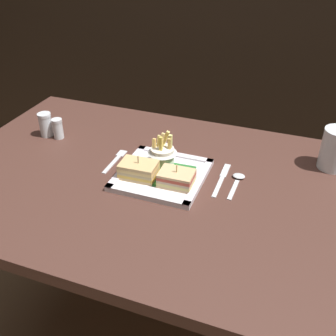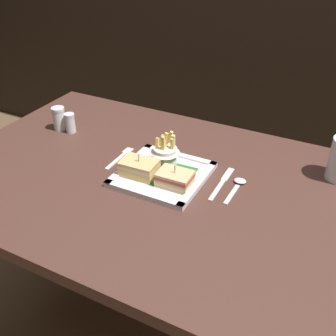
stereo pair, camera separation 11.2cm
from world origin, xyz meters
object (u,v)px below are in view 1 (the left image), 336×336
object	(u,v)px
sandwich_half_right	(176,178)
pepper_shaker	(58,130)
fries_cup	(162,153)
square_plate	(162,175)
knife	(222,178)
fork	(116,160)
spoon	(237,180)
water_glass	(335,152)
sandwich_half_left	(139,170)
dining_table	(174,217)
salt_shaker	(46,126)

from	to	relation	value
sandwich_half_right	pepper_shaker	xyz separation A→B (m)	(-0.46, 0.13, -0.00)
pepper_shaker	fries_cup	bearing A→B (deg)	-7.31
square_plate	knife	xyz separation A→B (m)	(0.16, 0.05, -0.01)
fork	spoon	world-z (taller)	spoon
fries_cup	knife	distance (m)	0.19
fries_cup	water_glass	world-z (taller)	water_glass
square_plate	sandwich_half_right	world-z (taller)	sandwich_half_right
fork	square_plate	bearing A→B (deg)	-11.88
water_glass	knife	xyz separation A→B (m)	(-0.29, -0.17, -0.05)
water_glass	knife	distance (m)	0.34
spoon	fries_cup	bearing A→B (deg)	-178.36
sandwich_half_left	dining_table	bearing A→B (deg)	10.00
dining_table	pepper_shaker	xyz separation A→B (m)	(-0.45, 0.12, 0.15)
water_glass	knife	size ratio (longest dim) A/B	0.71
dining_table	pepper_shaker	world-z (taller)	pepper_shaker
fries_cup	spoon	distance (m)	0.23
sandwich_half_left	water_glass	xyz separation A→B (m)	(0.51, 0.26, 0.02)
square_plate	spoon	size ratio (longest dim) A/B	1.89
fries_cup	water_glass	xyz separation A→B (m)	(0.47, 0.18, 0.00)
fries_cup	spoon	size ratio (longest dim) A/B	0.79
knife	salt_shaker	bearing A→B (deg)	175.52
square_plate	pepper_shaker	bearing A→B (deg)	166.38
dining_table	sandwich_half_right	bearing A→B (deg)	-54.51
sandwich_half_right	fries_cup	xyz separation A→B (m)	(-0.07, 0.08, 0.02)
sandwich_half_left	water_glass	bearing A→B (deg)	26.98
fries_cup	fork	bearing A→B (deg)	-174.56
sandwich_half_left	knife	size ratio (longest dim) A/B	0.60
square_plate	fries_cup	world-z (taller)	fries_cup
dining_table	knife	size ratio (longest dim) A/B	7.89
square_plate	spoon	distance (m)	0.21
fries_cup	square_plate	bearing A→B (deg)	-70.66
sandwich_half_right	water_glass	bearing A→B (deg)	33.16
fries_cup	water_glass	bearing A→B (deg)	20.51
salt_shaker	pepper_shaker	size ratio (longest dim) A/B	1.19
sandwich_half_left	fork	bearing A→B (deg)	147.53
water_glass	fork	distance (m)	0.65
water_glass	pepper_shaker	bearing A→B (deg)	-171.70
fork	fries_cup	bearing A→B (deg)	5.44
dining_table	spoon	xyz separation A→B (m)	(0.16, 0.07, 0.13)
square_plate	fork	bearing A→B (deg)	168.12
spoon	salt_shaker	world-z (taller)	salt_shaker
salt_shaker	dining_table	bearing A→B (deg)	-13.08
fork	pepper_shaker	world-z (taller)	pepper_shaker
knife	spoon	bearing A→B (deg)	6.23
fork	dining_table	bearing A→B (deg)	-13.90
square_plate	sandwich_half_left	size ratio (longest dim) A/B	2.31
sandwich_half_left	knife	distance (m)	0.24
dining_table	fork	size ratio (longest dim) A/B	9.87
water_glass	dining_table	bearing A→B (deg)	-149.45
water_glass	salt_shaker	size ratio (longest dim) A/B	1.53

